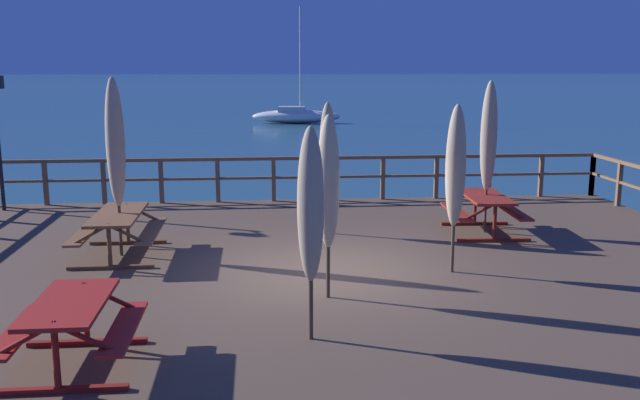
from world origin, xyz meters
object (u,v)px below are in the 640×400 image
at_px(patio_umbrella_tall_mid_right, 115,144).
at_px(sailboat_distant, 296,116).
at_px(patio_umbrella_tall_front, 489,137).
at_px(patio_umbrella_short_mid, 311,206).
at_px(patio_umbrella_tall_back_left, 456,167).
at_px(patio_umbrella_tall_back_right, 328,183).
at_px(patio_umbrella_tall_mid_left, 328,151).
at_px(picnic_table_back_left, 118,225).
at_px(picnic_table_back_right, 71,320).
at_px(picnic_table_front_right, 485,206).

relative_size(patio_umbrella_tall_mid_right, sailboat_distant, 0.40).
distance_m(patio_umbrella_tall_mid_right, patio_umbrella_tall_front, 6.99).
xyz_separation_m(patio_umbrella_short_mid, sailboat_distant, (2.04, 39.36, -1.74)).
height_order(patio_umbrella_tall_back_left, patio_umbrella_tall_back_right, patio_umbrella_tall_back_left).
relative_size(patio_umbrella_short_mid, patio_umbrella_tall_mid_left, 1.00).
xyz_separation_m(picnic_table_back_left, sailboat_distant, (5.08, 35.32, -0.65)).
height_order(patio_umbrella_tall_mid_right, patio_umbrella_tall_front, patio_umbrella_tall_mid_right).
distance_m(picnic_table_back_left, patio_umbrella_tall_back_right, 4.38).
bearing_deg(patio_umbrella_tall_back_left, patio_umbrella_short_mid, -133.99).
bearing_deg(picnic_table_back_right, patio_umbrella_tall_back_right, 34.37).
bearing_deg(patio_umbrella_tall_front, patio_umbrella_tall_mid_left, 176.36).
bearing_deg(patio_umbrella_tall_back_left, picnic_table_front_right, 61.67).
xyz_separation_m(picnic_table_back_right, patio_umbrella_tall_front, (6.55, 5.73, 1.36)).
distance_m(patio_umbrella_tall_mid_right, patio_umbrella_tall_mid_left, 3.99).
height_order(patio_umbrella_tall_mid_left, patio_umbrella_tall_back_right, patio_umbrella_tall_back_right).
distance_m(patio_umbrella_tall_front, patio_umbrella_tall_mid_left, 3.15).
relative_size(picnic_table_back_right, patio_umbrella_short_mid, 0.62).
relative_size(picnic_table_back_left, patio_umbrella_tall_back_left, 0.74).
relative_size(picnic_table_back_left, patio_umbrella_tall_front, 0.66).
relative_size(picnic_table_back_right, picnic_table_front_right, 0.88).
bearing_deg(picnic_table_back_left, patio_umbrella_short_mid, -53.07).
distance_m(picnic_table_front_right, patio_umbrella_tall_front, 1.35).
bearing_deg(picnic_table_back_right, patio_umbrella_tall_mid_left, 60.03).
relative_size(picnic_table_back_left, patio_umbrella_tall_back_right, 0.76).
relative_size(picnic_table_front_right, patio_umbrella_short_mid, 0.70).
bearing_deg(sailboat_distant, picnic_table_back_left, -98.19).
height_order(patio_umbrella_tall_front, sailboat_distant, sailboat_distant).
bearing_deg(patio_umbrella_tall_front, patio_umbrella_tall_mid_right, -170.97).
xyz_separation_m(picnic_table_back_left, patio_umbrella_tall_back_right, (3.40, -2.53, 1.11)).
distance_m(picnic_table_back_left, patio_umbrella_tall_front, 7.14).
bearing_deg(patio_umbrella_tall_back_right, patio_umbrella_tall_mid_left, 84.34).
xyz_separation_m(patio_umbrella_short_mid, patio_umbrella_tall_back_right, (0.37, 1.51, 0.02)).
xyz_separation_m(patio_umbrella_tall_mid_right, patio_umbrella_short_mid, (3.02, -4.07, -0.32)).
bearing_deg(patio_umbrella_short_mid, picnic_table_back_left, 126.93).
bearing_deg(picnic_table_back_right, patio_umbrella_tall_back_left, 31.30).
distance_m(patio_umbrella_tall_mid_left, sailboat_distant, 34.06).
height_order(picnic_table_back_right, patio_umbrella_tall_mid_right, patio_umbrella_tall_mid_right).
relative_size(patio_umbrella_tall_front, patio_umbrella_tall_back_right, 1.14).
bearing_deg(sailboat_distant, patio_umbrella_tall_front, -86.92).
xyz_separation_m(picnic_table_back_left, picnic_table_front_right, (6.88, 1.06, -0.01)).
bearing_deg(picnic_table_front_right, patio_umbrella_tall_front, 61.11).
bearing_deg(patio_umbrella_tall_back_right, patio_umbrella_tall_mid_right, 142.95).
distance_m(picnic_table_back_right, patio_umbrella_tall_front, 8.81).
height_order(picnic_table_back_left, patio_umbrella_short_mid, patio_umbrella_short_mid).
xyz_separation_m(picnic_table_front_right, patio_umbrella_short_mid, (-3.85, -5.10, 1.10)).
xyz_separation_m(picnic_table_front_right, patio_umbrella_tall_front, (0.04, 0.06, 1.35)).
bearing_deg(patio_umbrella_tall_back_left, picnic_table_back_right, -148.70).
xyz_separation_m(patio_umbrella_short_mid, patio_umbrella_tall_back_left, (2.48, 2.57, 0.06)).
xyz_separation_m(patio_umbrella_tall_back_left, patio_umbrella_tall_back_right, (-2.12, -1.06, -0.04)).
bearing_deg(picnic_table_back_left, patio_umbrella_tall_mid_left, 19.27).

